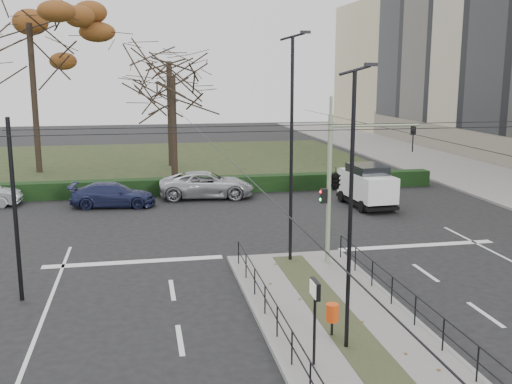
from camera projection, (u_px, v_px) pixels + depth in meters
ground at (320, 302)px, 19.54m from camera, size 140.00×140.00×0.00m
median_island at (346, 332)px, 17.12m from camera, size 4.40×15.00×0.14m
sidewalk_east at (467, 173)px, 44.06m from camera, size 8.00×90.00×0.14m
park at (136, 163)px, 49.21m from camera, size 38.00×26.00×0.10m
hedge at (135, 188)px, 36.23m from camera, size 38.00×1.00×1.00m
median_railing at (348, 303)px, 16.84m from camera, size 4.14×13.24×0.92m
catenary at (309, 190)px, 20.42m from camera, size 20.00×34.00×6.00m
traffic_light at (338, 178)px, 22.55m from camera, size 3.87×2.22×5.70m
litter_bin at (332, 313)px, 16.57m from camera, size 0.36×0.36×0.93m
info_panel at (315, 299)px, 14.71m from camera, size 0.13×0.58×2.22m
streetlamp_median_near at (351, 209)px, 15.26m from camera, size 0.62×0.13×7.45m
streetlamp_median_far at (292, 147)px, 22.59m from camera, size 0.73×0.15×8.71m
parked_car_third at (113, 195)px, 33.27m from camera, size 4.82×2.41×1.35m
parked_car_fourth at (207, 185)px, 35.65m from camera, size 5.82×3.10×1.56m
white_van at (367, 185)px, 33.21m from camera, size 2.22×4.45×2.34m
rust_tree at (29, 23)px, 42.26m from camera, size 8.86×8.86×14.05m
bare_tree_center at (169, 69)px, 45.87m from camera, size 8.78×8.78×10.75m
bare_tree_near at (172, 84)px, 39.44m from camera, size 5.27×5.27×9.37m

